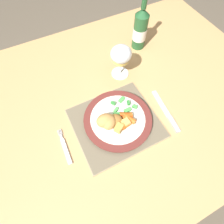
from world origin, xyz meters
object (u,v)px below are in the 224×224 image
dining_table (115,107)px  dinner_plate (118,119)px  fork (65,149)px  wine_glass (121,56)px  table_knife (168,114)px  bottle (140,29)px

dining_table → dinner_plate: dinner_plate is taller
dinner_plate → dining_table: bearing=68.2°
fork → wine_glass: bearing=33.2°
table_knife → bottle: (0.09, 0.39, 0.09)m
fork → table_knife: 0.40m
dining_table → table_knife: 0.24m
fork → bottle: (0.50, 0.34, 0.09)m
dining_table → table_knife: (0.15, -0.16, 0.08)m
table_knife → wine_glass: 0.29m
dining_table → fork: (-0.25, -0.11, 0.08)m
dinner_plate → table_knife: bearing=-18.2°
dinner_plate → bottle: (0.28, 0.32, 0.08)m
dining_table → table_knife: bearing=-48.1°
bottle → table_knife: bearing=-103.8°
dinner_plate → bottle: bottle is taller
fork → dinner_plate: bearing=3.3°
table_knife → dinner_plate: bearing=161.8°
dining_table → wine_glass: wine_glass is taller
bottle → dinner_plate: bearing=-131.1°
dining_table → bottle: bottle is taller
dining_table → fork: fork is taller
dinner_plate → fork: bearing=-176.7°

